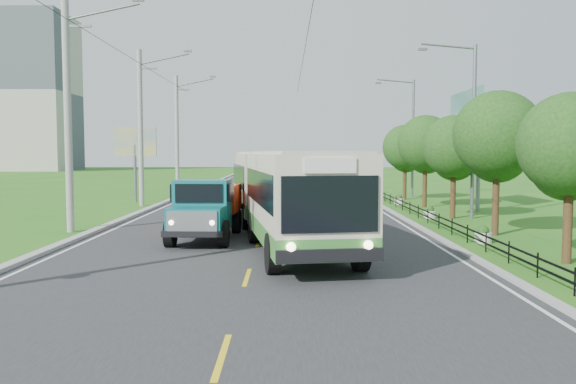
{
  "coord_description": "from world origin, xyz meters",
  "views": [
    {
      "loc": [
        1.09,
        -15.22,
        3.44
      ],
      "look_at": [
        1.14,
        6.73,
        1.9
      ],
      "focal_mm": 35.0,
      "sensor_mm": 36.0,
      "label": 1
    }
  ],
  "objects_px": {
    "streetlight_far": "(411,134)",
    "planter_far": "(399,200)",
    "tree_back": "(406,150)",
    "streetlight_mid": "(471,124)",
    "planter_mid": "(430,213)",
    "dump_truck": "(206,205)",
    "pole_far": "(177,133)",
    "planter_near": "(483,235)",
    "tree_fourth": "(454,150)",
    "bus": "(281,187)",
    "tree_second": "(570,150)",
    "billboard_right": "(466,122)",
    "billboard_left": "(135,147)",
    "pole_near": "(69,114)",
    "tree_third": "(497,140)",
    "tree_fifth": "(426,146)",
    "pole_mid": "(141,127)"
  },
  "relations": [
    {
      "from": "pole_mid",
      "to": "streetlight_mid",
      "type": "bearing_deg",
      "value": -20.32
    },
    {
      "from": "tree_second",
      "to": "tree_fifth",
      "type": "distance_m",
      "value": 18.0
    },
    {
      "from": "billboard_right",
      "to": "bus",
      "type": "height_order",
      "value": "billboard_right"
    },
    {
      "from": "billboard_right",
      "to": "tree_back",
      "type": "bearing_deg",
      "value": 111.7
    },
    {
      "from": "bus",
      "to": "planter_mid",
      "type": "bearing_deg",
      "value": 30.11
    },
    {
      "from": "planter_far",
      "to": "tree_second",
      "type": "bearing_deg",
      "value": -86.38
    },
    {
      "from": "tree_third",
      "to": "streetlight_mid",
      "type": "distance_m",
      "value": 5.98
    },
    {
      "from": "planter_mid",
      "to": "dump_truck",
      "type": "distance_m",
      "value": 12.86
    },
    {
      "from": "planter_mid",
      "to": "billboard_left",
      "type": "relative_size",
      "value": 0.13
    },
    {
      "from": "tree_fourth",
      "to": "bus",
      "type": "bearing_deg",
      "value": -144.65
    },
    {
      "from": "tree_fifth",
      "to": "tree_second",
      "type": "bearing_deg",
      "value": -90.0
    },
    {
      "from": "streetlight_mid",
      "to": "planter_mid",
      "type": "height_order",
      "value": "streetlight_mid"
    },
    {
      "from": "streetlight_mid",
      "to": "tree_fourth",
      "type": "bearing_deg",
      "value": 169.85
    },
    {
      "from": "billboard_left",
      "to": "bus",
      "type": "xyz_separation_m",
      "value": [
        10.36,
        -16.24,
        -1.83
      ]
    },
    {
      "from": "tree_third",
      "to": "bus",
      "type": "height_order",
      "value": "tree_third"
    },
    {
      "from": "pole_near",
      "to": "pole_far",
      "type": "height_order",
      "value": "same"
    },
    {
      "from": "pole_mid",
      "to": "planter_far",
      "type": "height_order",
      "value": "pole_mid"
    },
    {
      "from": "bus",
      "to": "planter_near",
      "type": "bearing_deg",
      "value": -21.6
    },
    {
      "from": "tree_fifth",
      "to": "bus",
      "type": "bearing_deg",
      "value": -125.99
    },
    {
      "from": "planter_mid",
      "to": "planter_far",
      "type": "xyz_separation_m",
      "value": [
        0.0,
        8.0,
        0.0
      ]
    },
    {
      "from": "pole_mid",
      "to": "pole_far",
      "type": "distance_m",
      "value": 12.0
    },
    {
      "from": "dump_truck",
      "to": "streetlight_far",
      "type": "bearing_deg",
      "value": 61.0
    },
    {
      "from": "streetlight_far",
      "to": "billboard_left",
      "type": "height_order",
      "value": "streetlight_far"
    },
    {
      "from": "pole_near",
      "to": "planter_mid",
      "type": "relative_size",
      "value": 14.93
    },
    {
      "from": "bus",
      "to": "pole_far",
      "type": "bearing_deg",
      "value": 101.1
    },
    {
      "from": "pole_far",
      "to": "planter_near",
      "type": "relative_size",
      "value": 14.93
    },
    {
      "from": "streetlight_far",
      "to": "planter_far",
      "type": "relative_size",
      "value": 13.54
    },
    {
      "from": "streetlight_mid",
      "to": "planter_far",
      "type": "height_order",
      "value": "streetlight_mid"
    },
    {
      "from": "pole_far",
      "to": "tree_third",
      "type": "distance_m",
      "value": 30.78
    },
    {
      "from": "pole_mid",
      "to": "streetlight_mid",
      "type": "height_order",
      "value": "pole_mid"
    },
    {
      "from": "pole_far",
      "to": "planter_near",
      "type": "bearing_deg",
      "value": -58.01
    },
    {
      "from": "tree_third",
      "to": "planter_near",
      "type": "height_order",
      "value": "tree_third"
    },
    {
      "from": "billboard_right",
      "to": "dump_truck",
      "type": "distance_m",
      "value": 19.84
    },
    {
      "from": "pole_near",
      "to": "planter_mid",
      "type": "bearing_deg",
      "value": 16.52
    },
    {
      "from": "streetlight_far",
      "to": "planter_far",
      "type": "xyz_separation_m",
      "value": [
        -2.04,
        -6.0,
        -4.62
      ]
    },
    {
      "from": "planter_near",
      "to": "planter_mid",
      "type": "xyz_separation_m",
      "value": [
        0.0,
        8.0,
        0.0
      ]
    },
    {
      "from": "planter_mid",
      "to": "billboard_left",
      "type": "bearing_deg",
      "value": 151.08
    },
    {
      "from": "tree_fourth",
      "to": "billboard_left",
      "type": "bearing_deg",
      "value": 153.01
    },
    {
      "from": "tree_fourth",
      "to": "billboard_right",
      "type": "xyz_separation_m",
      "value": [
        2.44,
        5.86,
        1.76
      ]
    },
    {
      "from": "tree_back",
      "to": "streetlight_mid",
      "type": "distance_m",
      "value": 12.23
    },
    {
      "from": "tree_back",
      "to": "planter_mid",
      "type": "xyz_separation_m",
      "value": [
        -1.26,
        -12.14,
        -3.37
      ]
    },
    {
      "from": "pole_near",
      "to": "planter_near",
      "type": "xyz_separation_m",
      "value": [
        16.86,
        -3.0,
        -4.81
      ]
    },
    {
      "from": "pole_near",
      "to": "planter_far",
      "type": "distance_m",
      "value": 21.83
    },
    {
      "from": "tree_fourth",
      "to": "planter_near",
      "type": "distance_m",
      "value": 8.87
    },
    {
      "from": "tree_fourth",
      "to": "streetlight_far",
      "type": "bearing_deg",
      "value": 86.75
    },
    {
      "from": "pole_far",
      "to": "streetlight_mid",
      "type": "height_order",
      "value": "pole_far"
    },
    {
      "from": "streetlight_mid",
      "to": "planter_far",
      "type": "xyz_separation_m",
      "value": [
        -2.04,
        8.0,
        -4.62
      ]
    },
    {
      "from": "tree_fifth",
      "to": "billboard_left",
      "type": "distance_m",
      "value": 19.74
    },
    {
      "from": "streetlight_far",
      "to": "planter_mid",
      "type": "xyz_separation_m",
      "value": [
        -2.04,
        -14.0,
        -4.62
      ]
    },
    {
      "from": "planter_mid",
      "to": "dump_truck",
      "type": "height_order",
      "value": "dump_truck"
    }
  ]
}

